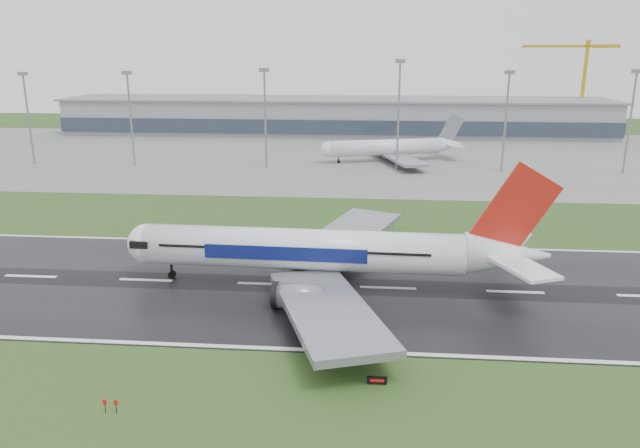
{
  "coord_description": "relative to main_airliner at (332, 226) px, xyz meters",
  "views": [
    {
      "loc": [
        16.83,
        -90.78,
        36.93
      ],
      "look_at": [
        8.0,
        12.0,
        7.0
      ],
      "focal_mm": 33.9,
      "sensor_mm": 36.0,
      "label": 1
    }
  ],
  "objects": [
    {
      "name": "floodmast_4",
      "position": [
        46.82,
        99.47,
        4.76
      ],
      "size": [
        0.64,
        0.64,
        29.67
      ],
      "primitive_type": "cylinder",
      "color": "gray",
      "rests_on": "ground"
    },
    {
      "name": "ground",
      "position": [
        -10.82,
        -0.53,
        -10.07
      ],
      "size": [
        520.0,
        520.0,
        0.0
      ],
      "primitive_type": "plane",
      "color": "#284519",
      "rests_on": "ground"
    },
    {
      "name": "floodmast_1",
      "position": [
        -71.81,
        99.47,
        4.53
      ],
      "size": [
        0.64,
        0.64,
        29.19
      ],
      "primitive_type": "cylinder",
      "color": "gray",
      "rests_on": "ground"
    },
    {
      "name": "floodmast_2",
      "position": [
        -27.79,
        99.47,
        4.99
      ],
      "size": [
        0.64,
        0.64,
        30.11
      ],
      "primitive_type": "cylinder",
      "color": "gray",
      "rests_on": "ground"
    },
    {
      "name": "tower_crane",
      "position": [
        101.56,
        199.47,
        10.56
      ],
      "size": [
        40.27,
        14.71,
        41.25
      ],
      "primitive_type": null,
      "rotation": [
        0.0,
        0.0,
        -0.31
      ],
      "color": "#C79611",
      "rests_on": "ground"
    },
    {
      "name": "floodmast_0",
      "position": [
        -106.43,
        99.47,
        4.3
      ],
      "size": [
        0.64,
        0.64,
        28.74
      ],
      "primitive_type": "cylinder",
      "color": "gray",
      "rests_on": "ground"
    },
    {
      "name": "main_airliner",
      "position": [
        0.0,
        0.0,
        0.0
      ],
      "size": [
        69.5,
        66.38,
        19.94
      ],
      "primitive_type": null,
      "rotation": [
        0.0,
        0.0,
        -0.03
      ],
      "color": "white",
      "rests_on": "runway"
    },
    {
      "name": "parked_airliner",
      "position": [
        12.48,
        114.97,
        -2.42
      ],
      "size": [
        63.58,
        61.23,
        15.14
      ],
      "primitive_type": null,
      "rotation": [
        0.0,
        0.0,
        0.3
      ],
      "color": "silver",
      "rests_on": "apron"
    },
    {
      "name": "terminal",
      "position": [
        -10.82,
        184.47,
        -2.57
      ],
      "size": [
        240.0,
        36.0,
        15.0
      ],
      "primitive_type": "cube",
      "color": "gray",
      "rests_on": "ground"
    },
    {
      "name": "runway_sign",
      "position": [
        7.26,
        -29.77,
        -9.55
      ],
      "size": [
        2.3,
        0.76,
        1.04
      ],
      "primitive_type": null,
      "rotation": [
        0.0,
        0.0,
        0.22
      ],
      "color": "black",
      "rests_on": "ground"
    },
    {
      "name": "floodmast_3",
      "position": [
        14.1,
        99.47,
        6.38
      ],
      "size": [
        0.64,
        0.64,
        32.89
      ],
      "primitive_type": "cylinder",
      "color": "gray",
      "rests_on": "ground"
    },
    {
      "name": "apron",
      "position": [
        -10.82,
        124.47,
        -10.03
      ],
      "size": [
        400.0,
        130.0,
        0.08
      ],
      "primitive_type": "cube",
      "color": "slate",
      "rests_on": "ground"
    },
    {
      "name": "floodmast_5",
      "position": [
        83.6,
        99.47,
        4.98
      ],
      "size": [
        0.64,
        0.64,
        30.11
      ],
      "primitive_type": "cylinder",
      "color": "gray",
      "rests_on": "ground"
    },
    {
      "name": "runway",
      "position": [
        -10.82,
        -0.53,
        -10.02
      ],
      "size": [
        400.0,
        45.0,
        0.1
      ],
      "primitive_type": "cube",
      "color": "black",
      "rests_on": "ground"
    }
  ]
}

